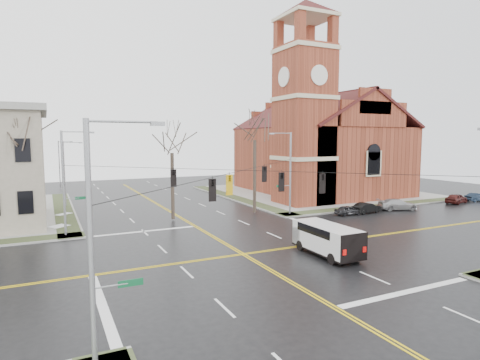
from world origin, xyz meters
name	(u,v)px	position (x,y,z in m)	size (l,w,h in m)	color
ground	(243,254)	(0.00, 0.00, 0.00)	(120.00, 120.00, 0.00)	black
sidewalks	(243,253)	(0.00, 0.00, 0.08)	(80.00, 80.00, 0.17)	gray
road_markings	(243,254)	(0.00, 0.00, 0.01)	(100.00, 100.00, 0.01)	gold
church	(316,139)	(24.76, 24.78, 8.43)	(24.28, 27.48, 27.50)	maroon
signal_pole_ne	(289,171)	(11.32, 11.50, 4.95)	(2.75, 0.22, 9.00)	gray
signal_pole_nw	(66,180)	(-11.32, 11.50, 4.95)	(2.75, 0.22, 9.00)	gray
signal_pole_sw	(96,242)	(-11.32, -11.50, 4.95)	(2.75, 0.22, 9.00)	gray
span_wires	(243,170)	(0.00, 0.00, 6.20)	(23.02, 23.02, 0.03)	black
traffic_signals	(247,182)	(0.00, -0.67, 5.45)	(8.21, 8.26, 1.30)	black
streetlight_north_a	(66,171)	(-10.65, 28.00, 4.47)	(2.30, 0.20, 8.00)	gray
streetlight_north_b	(60,162)	(-10.65, 48.00, 4.47)	(2.30, 0.20, 8.00)	gray
cargo_van	(325,237)	(5.37, -2.66, 1.31)	(2.32, 5.88, 2.22)	white
parked_car_a	(348,210)	(17.25, 8.50, 0.53)	(1.26, 3.13, 1.07)	black
parked_car_b	(367,208)	(19.97, 8.55, 0.61)	(1.29, 3.69, 1.22)	black
parked_car_c	(398,204)	(24.69, 8.45, 0.67)	(1.87, 4.60, 1.34)	#A5A5A7
parked_car_d	(456,198)	(35.41, 8.59, 0.67)	(1.58, 3.94, 1.34)	#441513
parked_car_e	(478,197)	(39.67, 8.52, 0.57)	(1.20, 3.44, 1.13)	black
tree_nw_far	(20,141)	(-14.71, 13.84, 8.27)	(4.00, 4.00, 11.42)	#322820
tree_nw_near	(172,149)	(-1.13, 14.17, 7.46)	(4.00, 4.00, 10.29)	#322820
tree_ne	(255,135)	(8.26, 13.81, 8.86)	(4.00, 4.00, 12.26)	#322820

